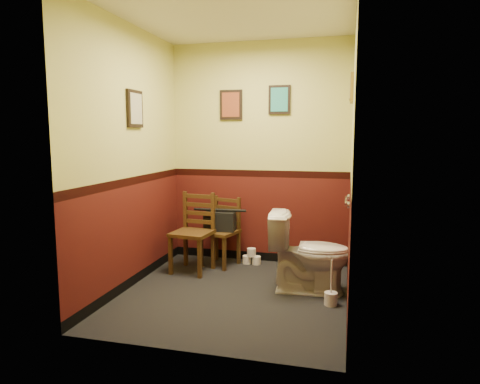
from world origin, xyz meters
name	(u,v)px	position (x,y,z in m)	size (l,w,h in m)	color
floor	(234,294)	(0.00, 0.00, 0.00)	(2.20, 2.40, 0.00)	black
ceiling	(233,12)	(0.00, 0.00, 2.70)	(2.20, 2.40, 0.00)	silver
wall_back	(259,154)	(0.00, 1.20, 1.35)	(2.20, 2.70, 0.00)	#4A1410
wall_front	(189,169)	(0.00, -1.20, 1.35)	(2.20, 2.70, 0.00)	#4A1410
wall_left	(130,158)	(-1.10, 0.00, 1.35)	(2.40, 2.70, 0.00)	#4A1410
wall_right	(352,161)	(1.10, 0.00, 1.35)	(2.40, 2.70, 0.00)	#4A1410
grab_bar	(347,201)	(1.07, 0.25, 0.95)	(0.05, 0.56, 0.06)	silver
framed_print_back_a	(231,105)	(-0.35, 1.18, 1.95)	(0.28, 0.04, 0.36)	black
framed_print_back_b	(279,100)	(0.25, 1.18, 2.00)	(0.26, 0.04, 0.34)	black
framed_print_left	(135,109)	(-1.08, 0.10, 1.85)	(0.04, 0.30, 0.38)	black
framed_print_right	(352,88)	(1.08, 0.60, 2.05)	(0.04, 0.34, 0.28)	olive
toilet	(309,253)	(0.72, 0.26, 0.40)	(0.46, 0.82, 0.80)	white
toilet_brush	(331,298)	(0.95, -0.05, 0.07)	(0.12, 0.12, 0.44)	silver
chair_left	(194,232)	(-0.65, 0.61, 0.46)	(0.47, 0.47, 0.91)	#503518
chair_right	(222,231)	(-0.40, 0.92, 0.42)	(0.48, 0.48, 0.83)	#503518
handbag	(220,221)	(-0.41, 0.89, 0.55)	(0.38, 0.20, 0.27)	black
tp_stack	(252,257)	(-0.05, 1.03, 0.08)	(0.23, 0.12, 0.20)	silver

